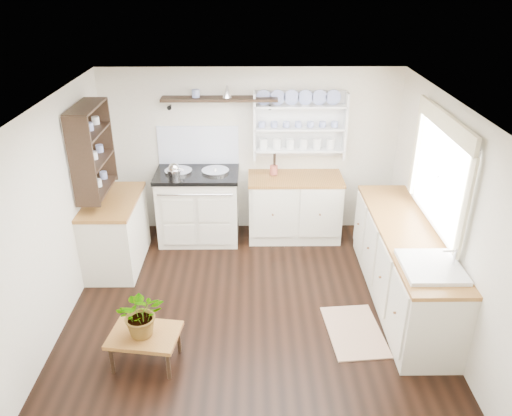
{
  "coord_description": "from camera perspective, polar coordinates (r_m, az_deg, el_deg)",
  "views": [
    {
      "loc": [
        0.02,
        -4.6,
        3.48
      ],
      "look_at": [
        0.06,
        0.25,
        1.1
      ],
      "focal_mm": 35.0,
      "sensor_mm": 36.0,
      "label": 1
    }
  ],
  "objects": [
    {
      "name": "plate_rack",
      "position": [
        6.77,
        4.97,
        9.53
      ],
      "size": [
        1.2,
        0.22,
        0.9
      ],
      "color": "white",
      "rests_on": "wall_back"
    },
    {
      "name": "center_table",
      "position": [
        4.98,
        -12.6,
        -14.21
      ],
      "size": [
        0.7,
        0.55,
        0.35
      ],
      "rotation": [
        0.0,
        0.0,
        -0.14
      ],
      "color": "brown",
      "rests_on": "floor"
    },
    {
      "name": "high_shelf",
      "position": [
        6.58,
        -4.2,
        12.25
      ],
      "size": [
        1.5,
        0.29,
        0.16
      ],
      "color": "black",
      "rests_on": "wall_back"
    },
    {
      "name": "wall_left",
      "position": [
        5.54,
        -21.79,
        -0.76
      ],
      "size": [
        0.02,
        3.8,
        2.3
      ],
      "primitive_type": "cube",
      "color": "beige",
      "rests_on": "ground"
    },
    {
      "name": "back_cabinets",
      "position": [
        6.92,
        4.4,
        0.18
      ],
      "size": [
        1.27,
        0.63,
        0.9
      ],
      "color": "beige",
      "rests_on": "floor"
    },
    {
      "name": "aga_cooker",
      "position": [
        6.89,
        -6.56,
        0.35
      ],
      "size": [
        1.11,
        0.77,
        1.02
      ],
      "color": "beige",
      "rests_on": "floor"
    },
    {
      "name": "belfast_sink",
      "position": [
        5.06,
        19.2,
        -7.48
      ],
      "size": [
        0.55,
        0.6,
        0.45
      ],
      "color": "white",
      "rests_on": "right_cabinets"
    },
    {
      "name": "left_shelving",
      "position": [
        6.12,
        -18.24,
        6.41
      ],
      "size": [
        0.28,
        0.8,
        1.05
      ],
      "primitive_type": "cube",
      "color": "black",
      "rests_on": "wall_left"
    },
    {
      "name": "left_cabinets",
      "position": [
        6.5,
        -15.74,
        -2.6
      ],
      "size": [
        0.62,
        1.13,
        0.9
      ],
      "color": "beige",
      "rests_on": "floor"
    },
    {
      "name": "wall_right",
      "position": [
        5.52,
        20.61,
        -0.6
      ],
      "size": [
        0.02,
        3.8,
        2.3
      ],
      "primitive_type": "cube",
      "color": "beige",
      "rests_on": "ground"
    },
    {
      "name": "potted_plant",
      "position": [
        4.81,
        -12.93,
        -11.64
      ],
      "size": [
        0.49,
        0.45,
        0.47
      ],
      "primitive_type": "imported",
      "rotation": [
        0.0,
        0.0,
        0.19
      ],
      "color": "#3F7233",
      "rests_on": "center_table"
    },
    {
      "name": "window",
      "position": [
        5.47,
        20.28,
        3.98
      ],
      "size": [
        0.08,
        1.55,
        1.22
      ],
      "color": "white",
      "rests_on": "wall_right"
    },
    {
      "name": "floor",
      "position": [
        5.77,
        -0.56,
        -10.97
      ],
      "size": [
        4.0,
        3.8,
        0.01
      ],
      "primitive_type": "cube",
      "color": "black",
      "rests_on": "ground"
    },
    {
      "name": "right_cabinets",
      "position": [
        5.83,
        16.46,
        -6.24
      ],
      "size": [
        0.62,
        2.43,
        0.9
      ],
      "color": "beige",
      "rests_on": "floor"
    },
    {
      "name": "wall_back",
      "position": [
        6.9,
        -0.6,
        6.41
      ],
      "size": [
        4.0,
        0.02,
        2.3
      ],
      "primitive_type": "cube",
      "color": "beige",
      "rests_on": "ground"
    },
    {
      "name": "floor_rug",
      "position": [
        5.49,
        11.17,
        -13.67
      ],
      "size": [
        0.62,
        0.89,
        0.02
      ],
      "primitive_type": "cube",
      "rotation": [
        0.0,
        0.0,
        0.09
      ],
      "color": "#8C6851",
      "rests_on": "floor"
    },
    {
      "name": "kettle",
      "position": [
        6.6,
        -9.32,
        4.12
      ],
      "size": [
        0.19,
        0.19,
        0.23
      ],
      "primitive_type": null,
      "color": "silver",
      "rests_on": "aga_cooker"
    },
    {
      "name": "ceiling",
      "position": [
        4.75,
        -0.68,
        11.75
      ],
      "size": [
        4.0,
        3.8,
        0.01
      ],
      "primitive_type": "cube",
      "color": "white",
      "rests_on": "wall_back"
    },
    {
      "name": "utensil_crock",
      "position": [
        6.77,
        2.04,
        4.36
      ],
      "size": [
        0.11,
        0.11,
        0.12
      ],
      "primitive_type": "cylinder",
      "color": "#A84C3D",
      "rests_on": "back_cabinets"
    }
  ]
}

